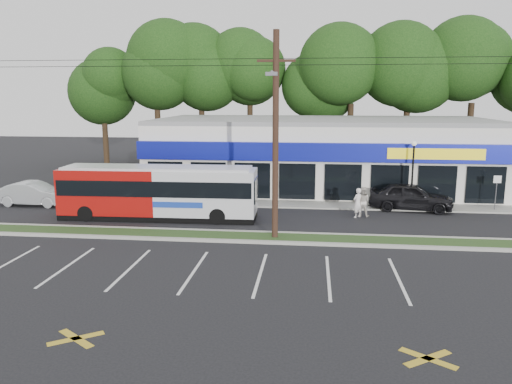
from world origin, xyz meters
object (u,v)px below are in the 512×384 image
object	(u,v)px
sign_post	(497,186)
pedestrian_b	(362,202)
metrobus	(158,191)
lamp_post	(413,167)
car_dark	(411,196)
car_silver	(34,194)
utility_pole	(272,130)
pedestrian_a	(357,203)

from	to	relation	value
sign_post	pedestrian_b	bearing A→B (deg)	-164.92
sign_post	metrobus	bearing A→B (deg)	-168.48
lamp_post	car_dark	size ratio (longest dim) A/B	0.84
sign_post	car_dark	xyz separation A→B (m)	(-5.12, -0.24, -0.69)
lamp_post	metrobus	xyz separation A→B (m)	(-14.99, -4.30, -1.06)
sign_post	pedestrian_b	world-z (taller)	sign_post
sign_post	car_silver	bearing A→B (deg)	-176.90
utility_pole	pedestrian_a	distance (m)	8.25
utility_pole	metrobus	world-z (taller)	utility_pole
car_dark	pedestrian_a	size ratio (longest dim) A/B	2.92
car_dark	car_silver	world-z (taller)	car_dark
sign_post	metrobus	size ratio (longest dim) A/B	0.20
lamp_post	metrobus	bearing A→B (deg)	-164.00
lamp_post	pedestrian_a	xyz separation A→B (m)	(-3.56, -2.77, -1.80)
pedestrian_a	pedestrian_b	xyz separation A→B (m)	(0.32, 0.32, 0.02)
pedestrian_b	pedestrian_a	bearing A→B (deg)	57.77
car_dark	car_silver	distance (m)	24.03
lamp_post	car_dark	distance (m)	1.87
car_dark	car_silver	xyz separation A→B (m)	(-23.99, -1.34, -0.09)
metrobus	car_dark	xyz separation A→B (m)	(14.88, 3.84, -0.75)
car_silver	lamp_post	bearing A→B (deg)	-84.41
metrobus	car_dark	world-z (taller)	metrobus
sign_post	car_dark	size ratio (longest dim) A/B	0.44
car_silver	pedestrian_b	world-z (taller)	pedestrian_b
metrobus	sign_post	bearing A→B (deg)	10.10
utility_pole	car_silver	distance (m)	17.68
car_dark	metrobus	bearing A→B (deg)	112.97
car_silver	pedestrian_a	xyz separation A→B (m)	(20.55, -0.97, 0.10)
metrobus	pedestrian_b	size ratio (longest dim) A/B	6.41
sign_post	car_silver	distance (m)	29.16
sign_post	pedestrian_a	xyz separation A→B (m)	(-8.56, -2.54, -0.69)
utility_pole	pedestrian_a	world-z (taller)	utility_pole
car_dark	lamp_post	bearing A→B (deg)	-5.92
car_silver	pedestrian_a	world-z (taller)	pedestrian_a
sign_post	pedestrian_a	distance (m)	8.95
lamp_post	metrobus	world-z (taller)	lamp_post
utility_pole	sign_post	world-z (taller)	utility_pole
pedestrian_a	pedestrian_b	size ratio (longest dim) A/B	0.98
metrobus	pedestrian_a	distance (m)	11.56
lamp_post	utility_pole	bearing A→B (deg)	-136.05
car_silver	pedestrian_a	size ratio (longest dim) A/B	2.69
pedestrian_a	utility_pole	bearing A→B (deg)	3.00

